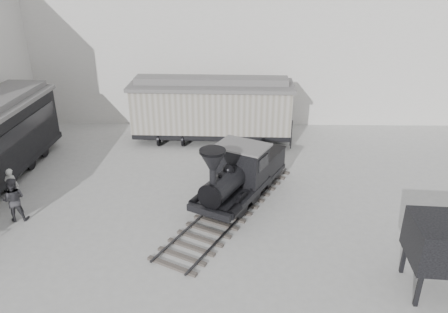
{
  "coord_description": "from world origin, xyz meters",
  "views": [
    {
      "loc": [
        1.18,
        -12.24,
        9.64
      ],
      "look_at": [
        0.86,
        4.47,
        2.0
      ],
      "focal_mm": 35.0,
      "sensor_mm": 36.0,
      "label": 1
    }
  ],
  "objects_px": {
    "locomotive": "(239,178)",
    "visitor_b": "(14,200)",
    "boxcar": "(212,108)",
    "visitor_a": "(12,186)"
  },
  "relations": [
    {
      "from": "locomotive",
      "to": "visitor_b",
      "type": "xyz_separation_m",
      "value": [
        -8.91,
        -1.55,
        -0.26
      ]
    },
    {
      "from": "boxcar",
      "to": "locomotive",
      "type": "bearing_deg",
      "value": -77.03
    },
    {
      "from": "locomotive",
      "to": "visitor_b",
      "type": "height_order",
      "value": "locomotive"
    },
    {
      "from": "locomotive",
      "to": "visitor_b",
      "type": "bearing_deg",
      "value": -142.49
    },
    {
      "from": "locomotive",
      "to": "boxcar",
      "type": "xyz_separation_m",
      "value": [
        -1.44,
        7.05,
        0.76
      ]
    },
    {
      "from": "visitor_a",
      "to": "visitor_b",
      "type": "bearing_deg",
      "value": 121.63
    },
    {
      "from": "boxcar",
      "to": "visitor_a",
      "type": "height_order",
      "value": "boxcar"
    },
    {
      "from": "boxcar",
      "to": "visitor_b",
      "type": "height_order",
      "value": "boxcar"
    },
    {
      "from": "locomotive",
      "to": "boxcar",
      "type": "distance_m",
      "value": 7.23
    },
    {
      "from": "boxcar",
      "to": "visitor_b",
      "type": "xyz_separation_m",
      "value": [
        -7.47,
        -8.6,
        -1.02
      ]
    }
  ]
}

